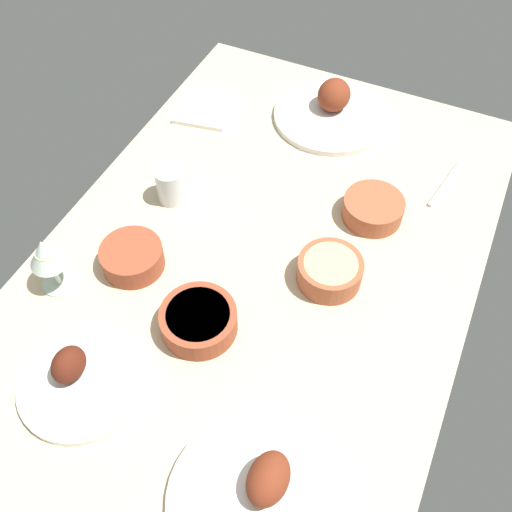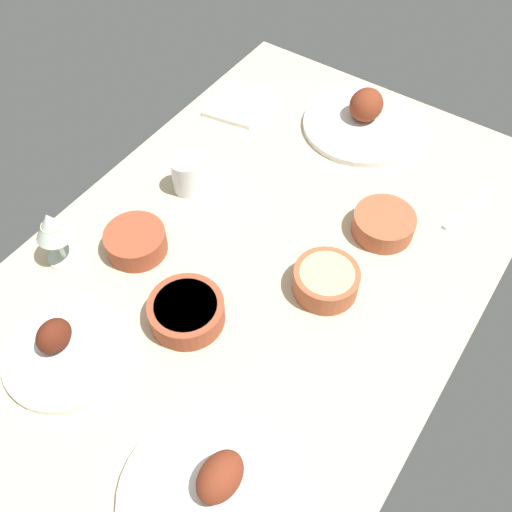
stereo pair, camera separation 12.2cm
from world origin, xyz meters
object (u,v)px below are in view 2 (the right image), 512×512
at_px(plate_near_viewer, 210,491).
at_px(fork_loose, 466,207).
at_px(folded_napkin, 237,104).
at_px(wine_glass, 52,228).
at_px(bowl_potatoes, 326,280).
at_px(plate_center_main, 362,119).
at_px(bowl_sauce, 384,223).
at_px(bowl_soup, 136,241).
at_px(water_tumbler, 186,175).
at_px(plate_far_side, 62,350).
at_px(bowl_pasta, 186,311).

height_order(plate_near_viewer, fork_loose, plate_near_viewer).
relative_size(plate_near_viewer, folded_napkin, 1.92).
bearing_deg(wine_glass, bowl_potatoes, 116.11).
xyz_separation_m(plate_center_main, bowl_sauce, (0.29, 0.21, 0.00)).
distance_m(bowl_potatoes, folded_napkin, 0.62).
height_order(bowl_soup, fork_loose, bowl_soup).
bearing_deg(water_tumbler, plate_far_side, 9.50).
height_order(plate_center_main, folded_napkin, plate_center_main).
xyz_separation_m(plate_center_main, fork_loose, (0.12, 0.34, -0.02)).
bearing_deg(bowl_sauce, bowl_potatoes, -7.50).
distance_m(bowl_potatoes, bowl_sauce, 0.21).
relative_size(plate_far_side, bowl_pasta, 1.54).
distance_m(bowl_sauce, bowl_pasta, 0.48).
xyz_separation_m(bowl_soup, wine_glass, (0.11, -0.11, 0.07)).
relative_size(plate_far_side, plate_center_main, 0.78).
bearing_deg(wine_glass, bowl_soup, 132.91).
height_order(plate_near_viewer, water_tumbler, water_tumbler).
xyz_separation_m(bowl_sauce, water_tumbler, (0.14, -0.44, 0.02)).
relative_size(bowl_soup, wine_glass, 0.95).
bearing_deg(bowl_soup, plate_far_side, 11.63).
relative_size(plate_near_viewer, bowl_pasta, 1.93).
height_order(water_tumbler, fork_loose, water_tumbler).
bearing_deg(bowl_potatoes, plate_far_side, -38.89).
distance_m(plate_near_viewer, water_tumbler, 0.70).
distance_m(bowl_potatoes, water_tumbler, 0.42).
bearing_deg(plate_center_main, bowl_pasta, -0.73).
height_order(plate_far_side, bowl_pasta, plate_far_side).
height_order(bowl_pasta, fork_loose, bowl_pasta).
xyz_separation_m(plate_center_main, plate_near_viewer, (0.96, 0.23, -0.01)).
bearing_deg(bowl_sauce, water_tumbler, -72.17).
bearing_deg(wine_glass, plate_near_viewer, 69.04).
bearing_deg(plate_center_main, fork_loose, 70.50).
xyz_separation_m(plate_far_side, bowl_soup, (-0.27, -0.06, 0.01)).
bearing_deg(water_tumbler, bowl_potatoes, 81.14).
bearing_deg(fork_loose, plate_center_main, 80.98).
relative_size(bowl_soup, folded_napkin, 0.87).
bearing_deg(bowl_soup, plate_near_viewer, 54.04).
height_order(plate_far_side, water_tumbler, water_tumbler).
distance_m(bowl_sauce, fork_loose, 0.22).
xyz_separation_m(plate_near_viewer, bowl_sauce, (-0.67, -0.02, 0.01)).
height_order(bowl_potatoes, bowl_sauce, bowl_potatoes).
distance_m(plate_far_side, wine_glass, 0.25).
height_order(bowl_pasta, water_tumbler, water_tumbler).
distance_m(bowl_pasta, wine_glass, 0.32).
relative_size(plate_center_main, bowl_potatoes, 2.21).
distance_m(plate_center_main, water_tumbler, 0.49).
bearing_deg(water_tumbler, bowl_soup, 6.62).
bearing_deg(folded_napkin, bowl_potatoes, 52.40).
height_order(plate_near_viewer, bowl_sauce, plate_near_viewer).
relative_size(bowl_sauce, bowl_pasta, 0.91).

